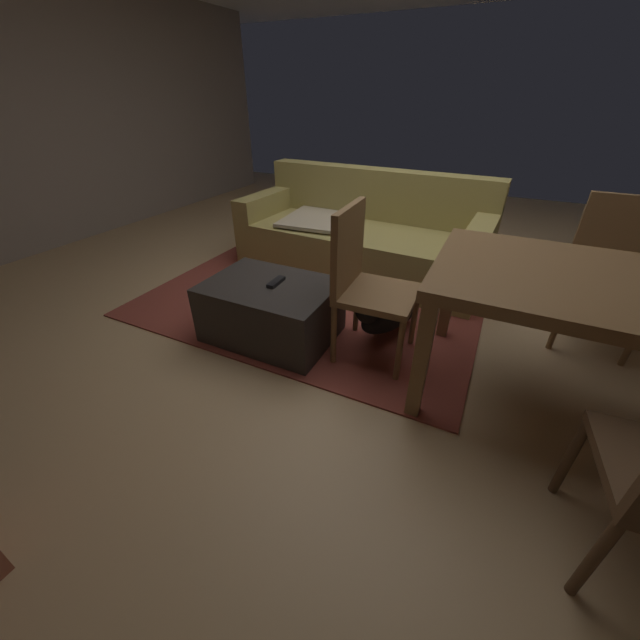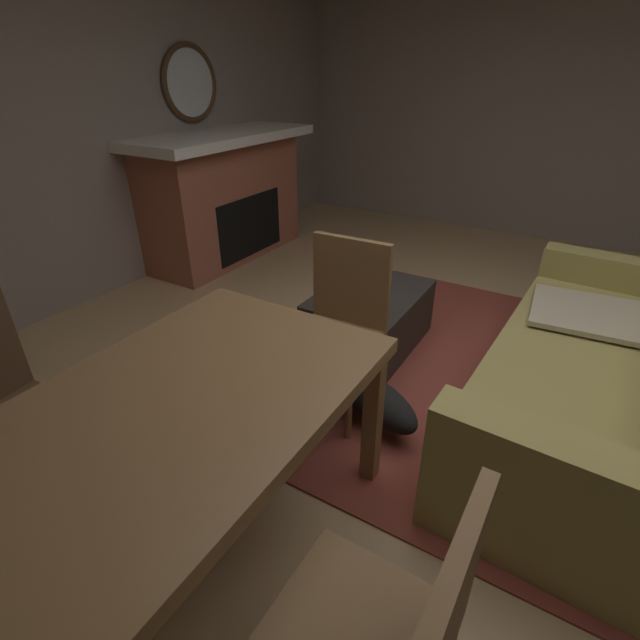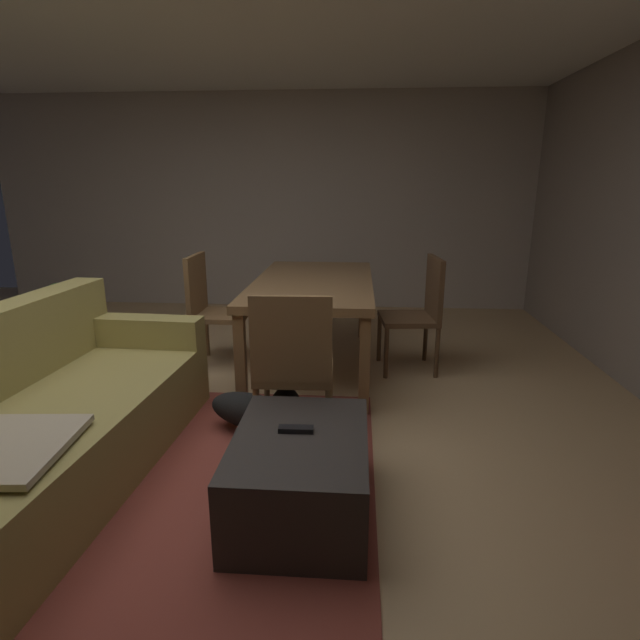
{
  "view_description": "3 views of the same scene",
  "coord_description": "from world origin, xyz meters",
  "views": [
    {
      "loc": [
        0.75,
        -2.61,
        1.45
      ],
      "look_at": [
        0.09,
        -1.26,
        0.52
      ],
      "focal_mm": 20.74,
      "sensor_mm": 36.0,
      "label": 1
    },
    {
      "loc": [
        2.03,
        0.32,
        1.7
      ],
      "look_at": [
        0.24,
        -0.77,
        0.55
      ],
      "focal_mm": 26.17,
      "sensor_mm": 36.0,
      "label": 2
    },
    {
      "loc": [
        -2.5,
        -1.06,
        1.5
      ],
      "look_at": [
        -0.44,
        -0.91,
        0.93
      ],
      "focal_mm": 28.0,
      "sensor_mm": 36.0,
      "label": 3
    }
  ],
  "objects": [
    {
      "name": "ottoman_coffee_table",
      "position": [
        -0.49,
        -0.82,
        0.2
      ],
      "size": [
        0.83,
        0.6,
        0.4
      ],
      "primitive_type": "cube",
      "color": "#2D2826",
      "rests_on": "ground"
    },
    {
      "name": "wall_right_window_side",
      "position": [
        3.62,
        0.0,
        1.25
      ],
      "size": [
        0.12,
        6.71,
        2.51
      ],
      "primitive_type": "cube",
      "color": "#B2A59B",
      "rests_on": "ground"
    },
    {
      "name": "tv_remote",
      "position": [
        -0.46,
        -0.8,
        0.41
      ],
      "size": [
        0.05,
        0.16,
        0.02
      ],
      "primitive_type": "cube",
      "rotation": [
        0.0,
        0.0,
        0.03
      ],
      "color": "black",
      "rests_on": "ottoman_coffee_table"
    },
    {
      "name": "dining_chair_west",
      "position": [
        0.11,
        -0.71,
        0.52
      ],
      "size": [
        0.45,
        0.45,
        0.93
      ],
      "color": "brown",
      "rests_on": "ground"
    },
    {
      "name": "small_dog",
      "position": [
        0.21,
        -0.46,
        0.17
      ],
      "size": [
        0.41,
        0.61,
        0.31
      ],
      "color": "black",
      "rests_on": "ground"
    },
    {
      "name": "area_rug",
      "position": [
        -0.49,
        -0.17,
        0.01
      ],
      "size": [
        2.6,
        2.0,
        0.01
      ],
      "primitive_type": "cube",
      "color": "brown",
      "rests_on": "ground"
    },
    {
      "name": "floor",
      "position": [
        0.0,
        0.0,
        0.0
      ],
      "size": [
        8.68,
        8.68,
        0.0
      ],
      "primitive_type": "plane",
      "color": "tan"
    },
    {
      "name": "dining_chair_south",
      "position": [
        1.44,
        -1.57,
        0.52
      ],
      "size": [
        0.48,
        0.48,
        0.93
      ],
      "color": "#513823",
      "rests_on": "ground"
    },
    {
      "name": "potted_plant",
      "position": [
        2.19,
        1.93,
        0.31
      ],
      "size": [
        0.32,
        0.32,
        0.53
      ],
      "color": "#474C51",
      "rests_on": "ground"
    },
    {
      "name": "dining_chair_north",
      "position": [
        1.43,
        0.15,
        0.52
      ],
      "size": [
        0.44,
        0.44,
        0.93
      ],
      "color": "brown",
      "rests_on": "ground"
    },
    {
      "name": "couch",
      "position": [
        -0.36,
        0.54,
        0.31
      ],
      "size": [
        2.23,
        1.01,
        0.86
      ],
      "color": "#9E8E4C",
      "rests_on": "ground"
    },
    {
      "name": "dining_table",
      "position": [
        1.43,
        -0.71,
        0.67
      ],
      "size": [
        1.86,
        0.94,
        0.74
      ],
      "color": "brown",
      "rests_on": "ground"
    }
  ]
}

